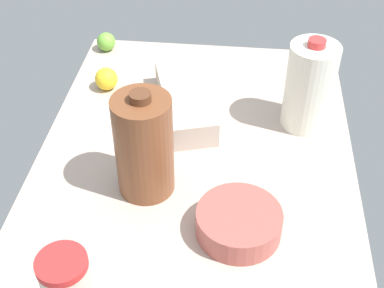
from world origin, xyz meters
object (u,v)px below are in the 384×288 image
at_px(chocolate_milk_jug, 144,146).
at_px(milk_jug, 310,86).
at_px(mixing_bowl, 239,223).
at_px(egg_carton, 185,102).
at_px(lime_far_back, 106,42).
at_px(lemon_beside_bowl, 106,79).

bearing_deg(chocolate_milk_jug, milk_jug, -53.25).
distance_m(mixing_bowl, egg_carton, 0.43).
bearing_deg(egg_carton, chocolate_milk_jug, 152.58).
bearing_deg(mixing_bowl, lime_far_back, 32.36).
xyz_separation_m(mixing_bowl, egg_carton, (0.40, 0.16, 0.01)).
xyz_separation_m(milk_jug, egg_carton, (0.01, 0.31, -0.08)).
height_order(chocolate_milk_jug, mixing_bowl, chocolate_milk_jug).
bearing_deg(lemon_beside_bowl, egg_carton, -110.53).
distance_m(milk_jug, chocolate_milk_jug, 0.46).
xyz_separation_m(milk_jug, lime_far_back, (0.31, 0.59, -0.09)).
xyz_separation_m(chocolate_milk_jug, lime_far_back, (0.58, 0.23, -0.09)).
height_order(egg_carton, lemon_beside_bowl, egg_carton).
bearing_deg(mixing_bowl, lemon_beside_bowl, 38.75).
xyz_separation_m(chocolate_milk_jug, egg_carton, (0.29, -0.05, -0.09)).
relative_size(mixing_bowl, lemon_beside_bowl, 2.81).
relative_size(milk_jug, egg_carton, 0.79).
bearing_deg(milk_jug, egg_carton, 87.55).
bearing_deg(lemon_beside_bowl, mixing_bowl, -141.25).
xyz_separation_m(mixing_bowl, lime_far_back, (0.69, 0.44, -0.00)).
bearing_deg(milk_jug, lime_far_back, 62.61).
distance_m(milk_jug, lime_far_back, 0.67).
xyz_separation_m(mixing_bowl, lemon_beside_bowl, (0.48, 0.39, 0.00)).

